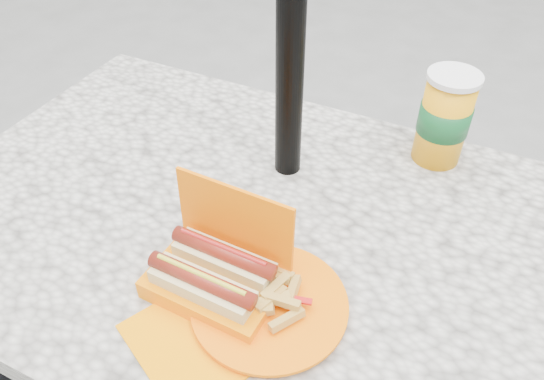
% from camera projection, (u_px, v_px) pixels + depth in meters
% --- Properties ---
extents(picnic_table, '(1.20, 0.80, 0.75)m').
position_uv_depth(picnic_table, '(252.00, 258.00, 1.01)').
color(picnic_table, beige).
rests_on(picnic_table, ground).
extents(hotdog_box, '(0.20, 0.14, 0.16)m').
position_uv_depth(hotdog_box, '(216.00, 275.00, 0.80)').
color(hotdog_box, '#FF6F00').
rests_on(hotdog_box, picnic_table).
extents(fries_plate, '(0.31, 0.33, 0.05)m').
position_uv_depth(fries_plate, '(264.00, 305.00, 0.79)').
color(fries_plate, '#FF8F00').
rests_on(fries_plate, picnic_table).
extents(soda_cup, '(0.10, 0.10, 0.19)m').
position_uv_depth(soda_cup, '(444.00, 118.00, 1.01)').
color(soda_cup, '#FFA50E').
rests_on(soda_cup, picnic_table).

